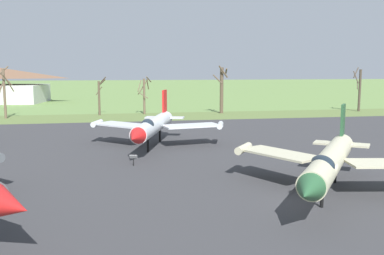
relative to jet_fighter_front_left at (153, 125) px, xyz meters
The scene contains 11 objects.
ground_plane 21.15m from the jet_fighter_front_left, 70.35° to the right, with size 600.00×600.00×0.00m, color #607F42.
asphalt_apron 8.57m from the jet_fighter_front_left, 31.26° to the right, with size 88.96×51.71×0.05m, color #333335.
grass_verge_strip 28.54m from the jet_fighter_front_left, 75.61° to the left, with size 148.96×12.00×0.06m, color #576B37.
jet_fighter_front_left is the anchor object (origin of this frame).
info_placard_front_left 8.38m from the jet_fighter_front_left, 106.79° to the right, with size 0.67×0.43×0.96m.
jet_fighter_rear_center 20.18m from the jet_fighter_front_left, 63.51° to the right, with size 12.74×13.66×5.18m.
bare_tree_left_of_center 35.89m from the jet_fighter_front_left, 124.93° to the left, with size 2.75×2.76×8.31m.
bare_tree_center 32.30m from the jet_fighter_front_left, 100.72° to the left, with size 1.85×1.46×6.55m.
bare_tree_right_of_center 31.83m from the jet_fighter_front_left, 87.22° to the left, with size 2.49×2.46×6.60m.
bare_tree_far_right 34.33m from the jet_fighter_front_left, 64.00° to the left, with size 2.59×2.26×8.43m.
bare_tree_backdrop_extra 50.47m from the jet_fighter_front_left, 35.94° to the left, with size 1.67×2.25×8.16m.
Camera 1 is at (-11.00, -21.41, 7.67)m, focal length 39.52 mm.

